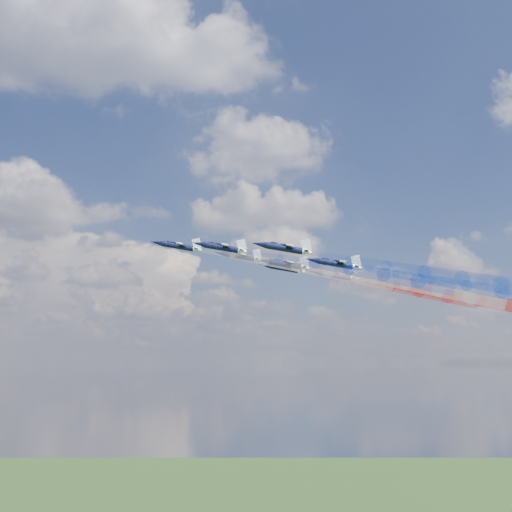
{
  "coord_description": "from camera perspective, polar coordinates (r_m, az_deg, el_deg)",
  "views": [
    {
      "loc": [
        -30.96,
        -148.31,
        147.19
      ],
      "look_at": [
        -11.28,
        -2.65,
        172.2
      ],
      "focal_mm": 44.38,
      "sensor_mm": 36.0,
      "label": 1
    }
  ],
  "objects": [
    {
      "name": "jet_outer_right",
      "position": [
        168.59,
        2.56,
        -1.13
      ],
      "size": [
        14.61,
        12.33,
        6.18
      ],
      "primitive_type": null,
      "rotation": [
        0.18,
        -0.07,
        1.39
      ],
      "color": "black"
    },
    {
      "name": "jet_inner_left",
      "position": [
        140.07,
        -3.1,
        0.76
      ],
      "size": [
        14.61,
        12.33,
        6.18
      ],
      "primitive_type": null,
      "rotation": [
        0.18,
        -0.07,
        1.39
      ],
      "color": "black"
    },
    {
      "name": "trail_outer_left",
      "position": [
        130.92,
        14.92,
        -1.39
      ],
      "size": [
        45.67,
        12.03,
        12.39
      ],
      "primitive_type": null,
      "rotation": [
        0.18,
        -0.07,
        1.39
      ],
      "color": "blue"
    },
    {
      "name": "jet_inner_right",
      "position": [
        161.52,
        -1.46,
        -0.05
      ],
      "size": [
        14.61,
        12.33,
        6.18
      ],
      "primitive_type": null,
      "rotation": [
        0.18,
        -0.07,
        1.39
      ],
      "color": "black"
    },
    {
      "name": "jet_lead",
      "position": [
        151.2,
        -7.02,
        0.88
      ],
      "size": [
        14.61,
        12.33,
        6.18
      ],
      "primitive_type": null,
      "rotation": [
        0.18,
        -0.07,
        1.39
      ],
      "color": "black"
    },
    {
      "name": "trail_rear_right",
      "position": [
        164.43,
        17.01,
        -3.37
      ],
      "size": [
        45.67,
        12.03,
        12.39
      ],
      "primitive_type": null,
      "rotation": [
        0.18,
        -0.07,
        1.39
      ],
      "color": "red"
    },
    {
      "name": "trail_inner_left",
      "position": [
        139.62,
        8.38,
        -1.18
      ],
      "size": [
        45.67,
        12.03,
        12.39
      ],
      "primitive_type": null,
      "rotation": [
        0.18,
        -0.07,
        1.39
      ],
      "color": "blue"
    },
    {
      "name": "trail_rear_left",
      "position": [
        143.48,
        18.44,
        -2.58
      ],
      "size": [
        45.67,
        12.03,
        12.39
      ],
      "primitive_type": null,
      "rotation": [
        0.18,
        -0.07,
        1.39
      ],
      "color": "blue"
    },
    {
      "name": "trail_center_third",
      "position": [
        151.74,
        13.33,
        -2.55
      ],
      "size": [
        45.67,
        12.03,
        12.39
      ],
      "primitive_type": null,
      "rotation": [
        0.18,
        -0.07,
        1.39
      ],
      "color": "white"
    },
    {
      "name": "trail_lead",
      "position": [
        148.61,
        3.64,
        -0.93
      ],
      "size": [
        45.67,
        12.03,
        12.39
      ],
      "primitive_type": null,
      "rotation": [
        0.18,
        -0.07,
        1.39
      ],
      "color": "white"
    },
    {
      "name": "trail_outer_right",
      "position": [
        170.56,
        12.01,
        -2.71
      ],
      "size": [
        45.67,
        12.03,
        12.39
      ],
      "primitive_type": null,
      "rotation": [
        0.18,
        -0.07,
        1.39
      ],
      "color": "red"
    },
    {
      "name": "jet_rear_left",
      "position": [
        138.84,
        7.2,
        -0.71
      ],
      "size": [
        14.61,
        12.33,
        6.18
      ],
      "primitive_type": null,
      "rotation": [
        0.18,
        -0.07,
        1.39
      ],
      "color": "black"
    },
    {
      "name": "jet_rear_right",
      "position": [
        160.07,
        7.22,
        -1.76
      ],
      "size": [
        14.61,
        12.33,
        6.18
      ],
      "primitive_type": null,
      "rotation": [
        0.18,
        -0.07,
        1.39
      ],
      "color": "black"
    },
    {
      "name": "trail_inner_right",
      "position": [
        161.55,
        8.48,
        -1.73
      ],
      "size": [
        45.67,
        12.03,
        12.39
      ],
      "primitive_type": null,
      "rotation": [
        0.18,
        -0.07,
        1.39
      ],
      "color": "red"
    },
    {
      "name": "jet_center_third",
      "position": [
        149.44,
        2.7,
        -0.77
      ],
      "size": [
        14.61,
        12.33,
        6.18
      ],
      "primitive_type": null,
      "rotation": [
        0.18,
        -0.07,
        1.39
      ],
      "color": "black"
    },
    {
      "name": "jet_outer_left",
      "position": [
        128.37,
        2.58,
        0.69
      ],
      "size": [
        14.61,
        12.33,
        6.18
      ],
      "primitive_type": null,
      "rotation": [
        0.18,
        -0.07,
        1.39
      ],
      "color": "black"
    }
  ]
}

